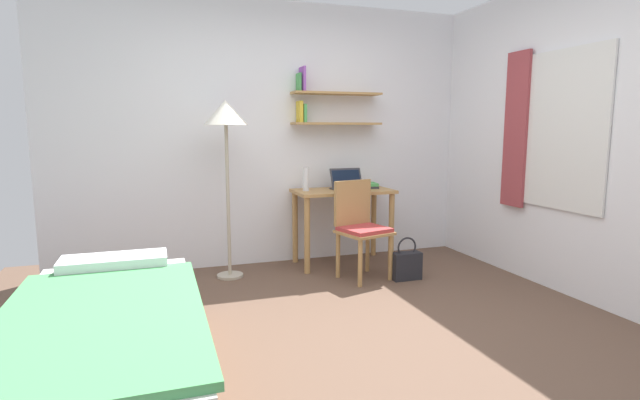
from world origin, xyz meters
name	(u,v)px	position (x,y,z in m)	size (l,w,h in m)	color
ground_plane	(353,339)	(0.00, 0.00, 0.00)	(5.28, 5.28, 0.00)	brown
wall_back	(278,134)	(0.01, 2.02, 1.31)	(4.40, 0.27, 2.60)	white
wall_right	(600,137)	(2.02, 0.03, 1.30)	(0.10, 4.40, 2.60)	white
bed	(106,350)	(-1.46, -0.22, 0.24)	(0.96, 2.00, 0.54)	#B2844C
desk	(343,205)	(0.59, 1.70, 0.60)	(0.98, 0.51, 0.76)	#B2844C
desk_chair	(360,225)	(0.58, 1.22, 0.49)	(0.51, 0.49, 0.89)	#B2844C
standing_lamp	(226,123)	(-0.56, 1.61, 1.42)	(0.39, 0.39, 1.61)	#B2A893
laptop	(348,184)	(0.65, 1.73, 0.81)	(0.34, 0.23, 0.21)	#2D2D33
water_bottle	(306,179)	(0.21, 1.72, 0.88)	(0.06, 0.06, 0.23)	silver
book_stack	(369,185)	(0.90, 1.75, 0.79)	(0.17, 0.22, 0.05)	#333338
handbag	(406,265)	(0.95, 1.02, 0.14)	(0.27, 0.12, 0.39)	#232328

